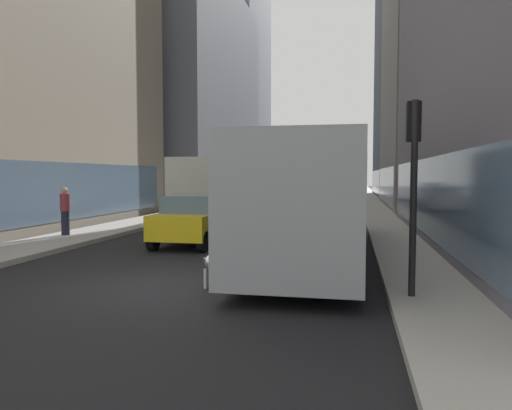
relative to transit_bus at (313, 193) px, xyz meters
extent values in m
plane|color=black|center=(-2.80, 30.82, -1.78)|extent=(120.00, 120.00, 0.00)
cube|color=#9E9991|center=(-8.50, 30.82, -1.70)|extent=(2.40, 110.00, 0.15)
cube|color=#ADA89E|center=(2.90, 30.82, -1.70)|extent=(2.40, 110.00, 0.15)
cube|color=slate|center=(-10.53, 3.35, -0.18)|extent=(0.08, 20.75, 2.40)
cube|color=slate|center=(-14.70, 27.36, 7.52)|extent=(11.49, 20.78, 18.60)
cube|color=slate|center=(-8.97, 27.36, -0.18)|extent=(0.08, 18.70, 2.40)
cube|color=slate|center=(-14.70, 46.89, 12.49)|extent=(8.79, 14.58, 28.53)
cube|color=slate|center=(-10.32, 46.89, -0.18)|extent=(0.08, 13.13, 2.40)
cube|color=slate|center=(3.39, 2.22, -0.18)|extent=(0.08, 18.71, 2.40)
cube|color=slate|center=(3.43, 21.53, -0.18)|extent=(0.08, 13.60, 2.40)
cube|color=#4C515B|center=(9.10, 38.95, 17.33)|extent=(11.01, 16.70, 38.22)
cube|color=slate|center=(3.62, 38.95, -0.18)|extent=(0.08, 15.03, 2.40)
cube|color=#999EA3|center=(0.00, -0.01, -0.10)|extent=(2.55, 11.50, 2.75)
cube|color=slate|center=(0.00, -0.01, 0.39)|extent=(2.57, 11.04, 0.90)
cube|color=black|center=(0.00, 5.69, -1.23)|extent=(2.55, 0.16, 0.44)
cylinder|color=black|center=(-1.12, 3.54, -1.28)|extent=(0.30, 1.00, 1.00)
cylinder|color=black|center=(1.13, 3.54, -1.28)|extent=(0.30, 1.00, 1.00)
cylinder|color=black|center=(-1.12, -4.16, -1.28)|extent=(0.30, 1.00, 1.00)
cylinder|color=black|center=(1.13, -4.16, -1.28)|extent=(0.30, 1.00, 1.00)
cube|color=silver|center=(-1.45, 5.14, 0.72)|extent=(0.08, 0.24, 0.40)
cube|color=yellow|center=(-4.00, 1.78, -1.08)|extent=(1.78, 4.36, 0.75)
cube|color=slate|center=(-4.00, 1.56, -0.43)|extent=(1.64, 1.96, 0.55)
cylinder|color=black|center=(-4.78, 3.54, -1.46)|extent=(0.22, 0.64, 0.64)
cylinder|color=black|center=(-3.22, 3.54, -1.46)|extent=(0.22, 0.64, 0.64)
cylinder|color=black|center=(-4.78, 0.01, -1.46)|extent=(0.22, 0.64, 0.64)
cylinder|color=black|center=(-3.22, 0.01, -1.46)|extent=(0.22, 0.64, 0.64)
cube|color=silver|center=(0.00, 18.23, -1.08)|extent=(1.80, 4.32, 0.75)
cube|color=slate|center=(0.00, 18.01, -0.43)|extent=(1.66, 1.94, 0.55)
cylinder|color=black|center=(-0.79, 19.97, -1.46)|extent=(0.22, 0.64, 0.64)
cylinder|color=black|center=(0.79, 19.97, -1.46)|extent=(0.22, 0.64, 0.64)
cylinder|color=black|center=(-0.79, 16.48, -1.46)|extent=(0.22, 0.64, 0.64)
cylinder|color=black|center=(0.79, 16.48, -1.46)|extent=(0.22, 0.64, 0.64)
cube|color=black|center=(-1.60, 32.54, -1.08)|extent=(1.74, 3.96, 0.75)
cube|color=slate|center=(-1.60, 32.34, -0.43)|extent=(1.60, 1.78, 0.55)
cylinder|color=black|center=(-2.36, 34.11, -1.46)|extent=(0.22, 0.64, 0.64)
cylinder|color=black|center=(-0.84, 34.11, -1.46)|extent=(0.22, 0.64, 0.64)
cylinder|color=black|center=(-2.36, 30.97, -1.46)|extent=(0.22, 0.64, 0.64)
cylinder|color=black|center=(-0.84, 30.97, -1.46)|extent=(0.22, 0.64, 0.64)
cube|color=silver|center=(-5.60, 12.28, -0.28)|extent=(2.30, 2.00, 2.10)
cube|color=silver|center=(-5.60, 8.53, -0.03)|extent=(2.30, 5.50, 2.60)
cylinder|color=black|center=(-6.61, 12.28, -1.33)|extent=(0.28, 0.90, 0.90)
cylinder|color=black|center=(-4.59, 12.28, -1.33)|extent=(0.28, 0.90, 0.90)
cylinder|color=black|center=(-6.61, 6.78, -1.33)|extent=(0.28, 0.90, 0.90)
cylinder|color=black|center=(-4.59, 6.78, -1.33)|extent=(0.28, 0.90, 0.90)
ellipsoid|color=white|center=(-1.73, -4.06, -1.25)|extent=(0.22, 0.60, 0.26)
sphere|color=white|center=(-1.73, -3.68, -1.16)|extent=(0.20, 0.20, 0.20)
sphere|color=black|center=(-1.79, -3.66, -1.14)|extent=(0.07, 0.07, 0.07)
sphere|color=black|center=(-1.67, -3.66, -1.14)|extent=(0.07, 0.07, 0.07)
cylinder|color=white|center=(-1.73, -4.46, -1.20)|extent=(0.03, 0.16, 0.19)
cylinder|color=white|center=(-1.80, -3.85, -1.58)|extent=(0.06, 0.06, 0.40)
cylinder|color=white|center=(-1.66, -3.85, -1.58)|extent=(0.06, 0.06, 0.40)
cylinder|color=white|center=(-1.80, -4.27, -1.58)|extent=(0.06, 0.06, 0.40)
cylinder|color=white|center=(-1.66, -4.27, -1.58)|extent=(0.06, 0.06, 0.40)
sphere|color=black|center=(-1.68, -3.96, -1.21)|extent=(0.04, 0.04, 0.04)
sphere|color=black|center=(-1.79, -4.14, -1.23)|extent=(0.04, 0.04, 0.04)
sphere|color=black|center=(-1.71, -4.24, -1.19)|extent=(0.04, 0.04, 0.04)
cylinder|color=#1E1E2D|center=(-8.89, 1.84, -1.20)|extent=(0.28, 0.28, 0.85)
cylinder|color=maroon|center=(-8.89, 1.84, -0.47)|extent=(0.34, 0.34, 0.62)
sphere|color=tan|center=(-8.89, 1.84, -0.05)|extent=(0.22, 0.22, 0.22)
cylinder|color=black|center=(2.10, -4.68, 0.07)|extent=(0.12, 0.12, 3.40)
cube|color=black|center=(2.10, -4.50, 1.42)|extent=(0.24, 0.20, 0.70)
sphere|color=red|center=(2.10, -4.39, 1.64)|extent=(0.11, 0.11, 0.11)
sphere|color=orange|center=(2.10, -4.39, 1.42)|extent=(0.11, 0.11, 0.11)
sphere|color=green|center=(2.10, -4.39, 1.20)|extent=(0.11, 0.11, 0.11)
camera|label=1|loc=(1.04, -13.29, 0.48)|focal=33.41mm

